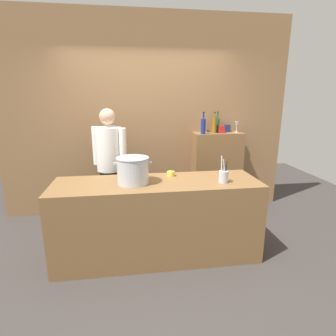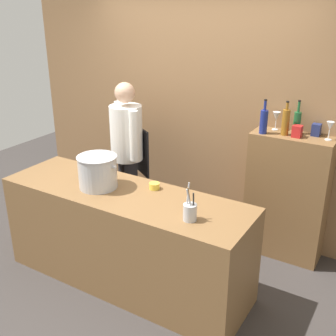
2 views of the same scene
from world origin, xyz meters
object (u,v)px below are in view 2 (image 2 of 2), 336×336
(utensil_crock, at_px, (190,211))
(wine_glass_wide, at_px, (330,127))
(chef, at_px, (127,148))
(spice_tin_navy, at_px, (316,130))
(wine_bottle_green, at_px, (297,122))
(stockpot_large, at_px, (98,172))
(butter_jar, at_px, (154,186))
(wine_bottle_amber, at_px, (286,122))
(wine_glass_short, at_px, (276,117))
(wine_bottle_cobalt, at_px, (264,121))
(spice_tin_red, at_px, (297,131))

(utensil_crock, xyz_separation_m, wine_glass_wide, (0.67, 1.34, 0.42))
(chef, relative_size, utensil_crock, 5.63)
(utensil_crock, distance_m, spice_tin_navy, 1.55)
(wine_bottle_green, bearing_deg, stockpot_large, -136.27)
(utensil_crock, distance_m, butter_jar, 0.62)
(wine_bottle_amber, distance_m, wine_glass_short, 0.17)
(wine_bottle_cobalt, relative_size, wine_glass_short, 1.84)
(spice_tin_red, bearing_deg, spice_tin_navy, 42.84)
(chef, distance_m, wine_bottle_amber, 1.65)
(wine_bottle_green, bearing_deg, butter_jar, -130.17)
(chef, xyz_separation_m, wine_glass_wide, (1.93, 0.41, 0.42))
(butter_jar, height_order, wine_glass_wide, wine_glass_wide)
(stockpot_large, xyz_separation_m, wine_bottle_cobalt, (1.07, 1.13, 0.34))
(stockpot_large, relative_size, spice_tin_navy, 3.62)
(wine_bottle_amber, relative_size, spice_tin_navy, 2.82)
(spice_tin_navy, bearing_deg, wine_bottle_green, -171.26)
(stockpot_large, height_order, wine_bottle_cobalt, wine_bottle_cobalt)
(utensil_crock, xyz_separation_m, wine_bottle_amber, (0.29, 1.29, 0.42))
(wine_bottle_cobalt, bearing_deg, spice_tin_navy, 22.25)
(butter_jar, bearing_deg, wine_glass_short, 57.37)
(wine_bottle_cobalt, bearing_deg, wine_glass_wide, 11.14)
(utensil_crock, relative_size, wine_bottle_amber, 0.93)
(stockpot_large, bearing_deg, wine_bottle_cobalt, 46.44)
(chef, bearing_deg, stockpot_large, 142.43)
(wine_glass_wide, height_order, spice_tin_navy, wine_glass_wide)
(utensil_crock, relative_size, butter_jar, 3.23)
(wine_bottle_cobalt, bearing_deg, stockpot_large, -133.56)
(chef, bearing_deg, wine_glass_wide, -135.04)
(chef, xyz_separation_m, wine_bottle_amber, (1.55, 0.36, 0.43))
(wine_bottle_amber, bearing_deg, spice_tin_red, -3.66)
(wine_glass_short, bearing_deg, butter_jar, -122.63)
(wine_bottle_green, relative_size, wine_glass_wide, 1.87)
(chef, bearing_deg, utensil_crock, 176.49)
(wine_bottle_amber, height_order, wine_glass_wide, wine_bottle_amber)
(butter_jar, relative_size, wine_glass_short, 0.52)
(wine_bottle_amber, distance_m, wine_glass_wide, 0.38)
(chef, distance_m, wine_glass_wide, 2.02)
(chef, distance_m, butter_jar, 0.95)
(butter_jar, relative_size, spice_tin_navy, 0.81)
(wine_bottle_cobalt, relative_size, wine_bottle_amber, 1.02)
(wine_bottle_green, height_order, spice_tin_navy, wine_bottle_green)
(stockpot_large, xyz_separation_m, spice_tin_navy, (1.51, 1.31, 0.28))
(wine_bottle_amber, bearing_deg, utensil_crock, -102.51)
(wine_bottle_green, bearing_deg, wine_glass_wide, -7.95)
(chef, bearing_deg, butter_jar, 173.46)
(wine_bottle_green, height_order, wine_glass_short, wine_bottle_green)
(wine_glass_short, bearing_deg, wine_bottle_green, -5.40)
(butter_jar, height_order, wine_glass_short, wine_glass_short)
(wine_bottle_cobalt, bearing_deg, butter_jar, -124.73)
(stockpot_large, bearing_deg, chef, 109.59)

